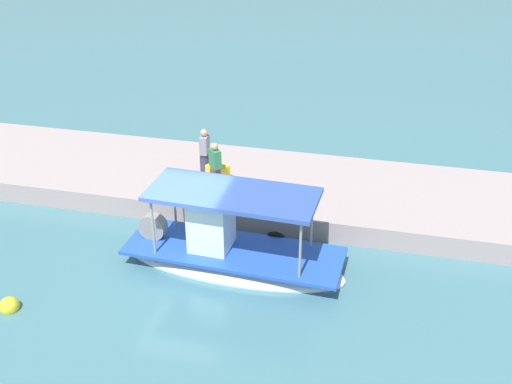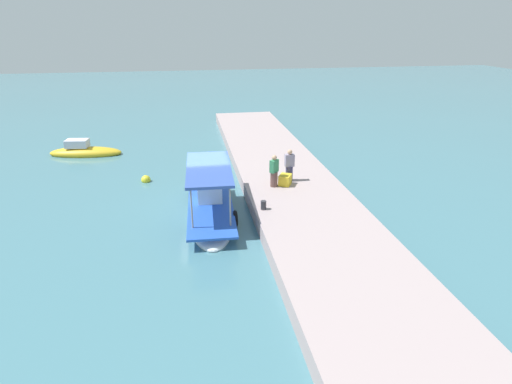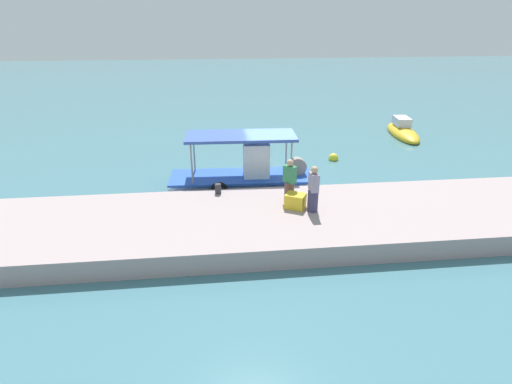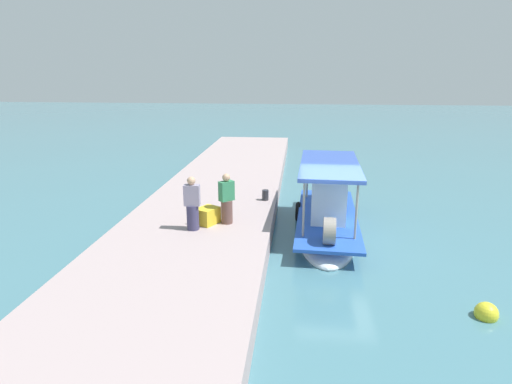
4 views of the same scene
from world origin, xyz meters
name	(u,v)px [view 2 (image 2 of 4)]	position (x,y,z in m)	size (l,w,h in m)	color
ground_plane	(204,204)	(0.00, 0.00, 0.00)	(120.00, 120.00, 0.00)	#437480
dock_quay	(294,192)	(0.00, -4.52, 0.35)	(36.00, 4.87, 0.70)	#A79394
main_fishing_boat	(211,207)	(-1.36, -0.27, 0.42)	(6.53, 2.28, 2.74)	white
fisherman_near_bollard	(289,167)	(0.68, -4.43, 1.45)	(0.39, 0.48, 1.65)	#393758
fisherman_by_crate	(274,172)	(0.03, -3.50, 1.43)	(0.51, 0.51, 1.61)	brown
mooring_bollard	(264,205)	(-2.55, -2.49, 0.89)	(0.24, 0.24, 0.39)	#2D2D33
cargo_crate	(285,180)	(0.14, -4.10, 0.96)	(0.67, 0.54, 0.52)	gold
marker_buoy	(146,180)	(3.65, 3.00, 0.10)	(0.51, 0.51, 0.51)	yellow
moored_boat_near	(85,152)	(9.43, 7.35, 0.21)	(2.02, 4.85, 1.30)	gold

